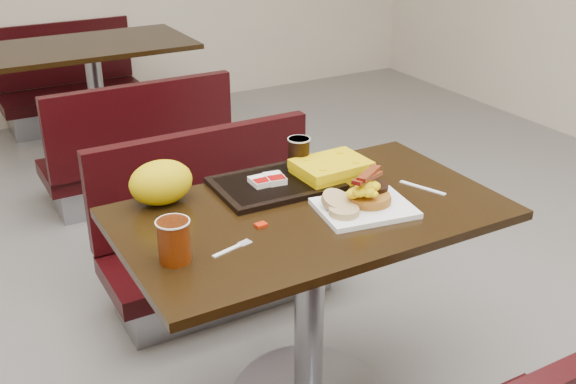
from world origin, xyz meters
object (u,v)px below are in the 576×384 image
bench_near_n (223,228)px  fork (227,251)px  tray (276,184)px  paper_bag (161,182)px  hashbrown_sleeve_right (275,179)px  table_far (97,103)px  bench_far_n (71,78)px  coffee_cup_near (174,241)px  platter (364,208)px  pancake_stack (369,197)px  coffee_cup_far (299,152)px  table_near (309,309)px  clamshell (331,170)px  knife (423,188)px  bench_far_s (132,139)px  hashbrown_sleeve_left (259,181)px

bench_near_n → fork: size_ratio=7.55×
tray → paper_bag: (-0.37, 0.07, 0.06)m
tray → fork: bearing=-134.5°
hashbrown_sleeve_right → paper_bag: size_ratio=0.40×
bench_near_n → table_far: bearing=90.0°
bench_far_n → tray: (-0.01, -3.09, 0.40)m
coffee_cup_near → tray: (0.47, 0.29, -0.05)m
fork → hashbrown_sleeve_right: bearing=29.6°
platter → pancake_stack: bearing=42.4°
pancake_stack → coffee_cup_far: (-0.05, 0.35, 0.04)m
hashbrown_sleeve_right → paper_bag: paper_bag is taller
table_near → coffee_cup_near: coffee_cup_near is taller
bench_far_n → paper_bag: (-0.39, -3.03, 0.46)m
hashbrown_sleeve_right → clamshell: size_ratio=0.34×
knife → clamshell: clamshell is taller
paper_bag → hashbrown_sleeve_right: bearing=-10.5°
bench_near_n → clamshell: clamshell is taller
coffee_cup_far → clamshell: 0.13m
bench_near_n → bench_far_n: 2.60m
coffee_cup_near → coffee_cup_far: (0.60, 0.37, 0.01)m
knife → bench_near_n: bearing=-173.1°
bench_far_s → hashbrown_sleeve_right: size_ratio=12.34×
table_near → hashbrown_sleeve_left: bearing=108.4°
bench_near_n → pancake_stack: (0.17, -0.77, 0.42)m
fork → bench_near_n: bearing=52.6°
knife → paper_bag: (-0.79, 0.32, 0.07)m
platter → knife: 0.27m
table_far → platter: size_ratio=4.17×
hashbrown_sleeve_left → fork: bearing=-129.3°
bench_far_s → platter: size_ratio=3.47×
table_near → table_far: 2.60m
hashbrown_sleeve_right → hashbrown_sleeve_left: bearing=-177.8°
table_near → hashbrown_sleeve_right: 0.45m
fork → clamshell: clamshell is taller
bench_far_s → bench_near_n: bearing=-90.0°
bench_far_n → pancake_stack: bearing=-87.1°
bench_far_s → pancake_stack: size_ratio=7.02×
coffee_cup_far → paper_bag: size_ratio=0.50×
tray → hashbrown_sleeve_left: (-0.06, 0.01, 0.02)m
clamshell → paper_bag: bearing=168.1°
table_near → coffee_cup_far: size_ratio=11.75×
fork → table_near: bearing=3.1°
bench_far_n → hashbrown_sleeve_left: hashbrown_sleeve_left is taller
bench_far_s → knife: knife is taller
knife → bench_far_s: bearing=170.1°
bench_far_s → bench_far_n: (0.00, 1.40, 0.00)m
bench_far_n → coffee_cup_far: size_ratio=9.79×
table_near → tray: bearing=93.5°
knife → paper_bag: 0.86m
table_far → tray: tray is taller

